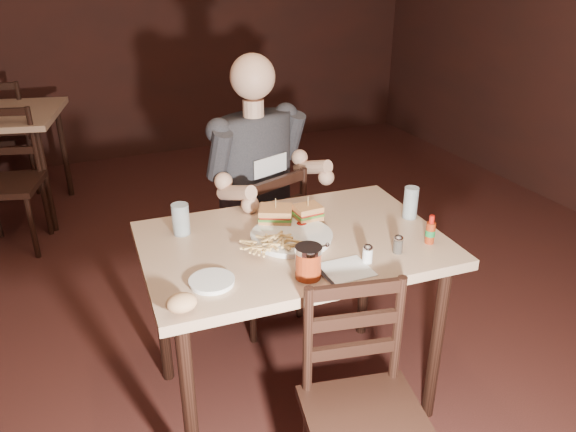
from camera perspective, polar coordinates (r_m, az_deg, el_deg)
name	(u,v)px	position (r m, az deg, el deg)	size (l,w,h in m)	color
room_shell	(214,79)	(1.87, -7.57, 13.64)	(7.00, 7.00, 7.00)	black
main_table	(293,260)	(2.19, 0.52, -4.47)	(1.18, 0.82, 0.77)	tan
chair_far	(256,245)	(2.84, -3.28, -3.00)	(0.39, 0.43, 0.85)	black
chair_near	(367,421)	(1.92, 8.02, -19.96)	(0.38, 0.42, 0.83)	black
bg_chair_far	(8,135)	(5.00, -26.60, 7.34)	(0.42, 0.46, 0.90)	black
bg_chair_near	(5,184)	(3.95, -26.81, 2.88)	(0.41, 0.45, 0.89)	black
diner	(260,158)	(2.61, -2.87, 5.95)	(0.54, 0.42, 0.93)	#2E2D32
dinner_plate	(291,237)	(2.15, 0.36, -2.18)	(0.31, 0.31, 0.02)	white
sandwich_left	(276,209)	(2.23, -1.26, 0.70)	(0.13, 0.11, 0.11)	tan
sandwich_right	(308,209)	(2.25, 2.04, 0.74)	(0.10, 0.09, 0.09)	tan
fries_pile	(270,243)	(2.05, -1.89, -2.76)	(0.24, 0.17, 0.04)	#E9BA6B
ketchup_dollop	(302,224)	(2.22, 1.40, -0.77)	(0.04, 0.04, 0.01)	maroon
glass_left	(181,219)	(2.21, -10.84, -0.32)	(0.07, 0.07, 0.12)	silver
glass_right	(411,203)	(2.35, 12.35, 1.33)	(0.06, 0.06, 0.13)	silver
hot_sauce	(431,229)	(2.17, 14.29, -1.32)	(0.04, 0.04, 0.11)	maroon
salt_shaker	(368,254)	(2.00, 8.09, -3.86)	(0.04, 0.04, 0.06)	white
pepper_shaker	(398,245)	(2.09, 11.12, -2.87)	(0.04, 0.04, 0.06)	#38332D
syrup_dispenser	(308,262)	(1.88, 2.08, -4.72)	(0.09, 0.09, 0.12)	maroon
napkin	(347,269)	(1.96, 5.99, -5.42)	(0.16, 0.15, 0.00)	white
knife	(319,271)	(1.94, 3.20, -5.64)	(0.01, 0.21, 0.01)	silver
fork	(318,267)	(1.97, 3.04, -5.15)	(0.01, 0.14, 0.00)	silver
side_plate	(212,282)	(1.89, -7.74, -6.69)	(0.15, 0.15, 0.01)	white
bread_roll	(182,303)	(1.74, -10.77, -8.66)	(0.10, 0.08, 0.06)	tan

